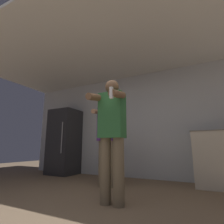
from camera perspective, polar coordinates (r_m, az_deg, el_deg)
wall_back at (r=4.34m, az=10.85°, el=-3.76°), size 7.00×0.06×2.55m
ceiling_slab at (r=3.53m, az=3.29°, el=20.52°), size 7.00×3.23×0.05m
refrigerator at (r=5.08m, az=-15.37°, el=-9.23°), size 0.73×0.70×1.74m
person_woman_foreground at (r=2.35m, az=-0.13°, el=-6.49°), size 0.42×0.46×1.65m
person_man_side at (r=3.38m, az=-1.69°, el=-6.46°), size 0.50×0.55×1.68m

